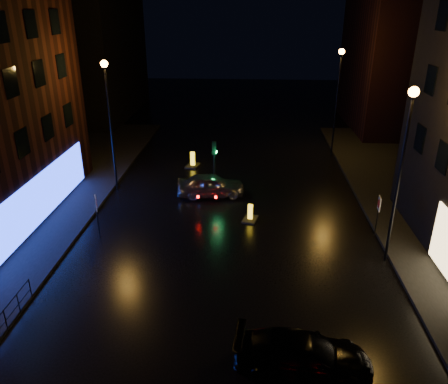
{
  "coord_description": "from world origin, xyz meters",
  "views": [
    {
      "loc": [
        1.05,
        -12.64,
        11.56
      ],
      "look_at": [
        -0.17,
        7.4,
        2.8
      ],
      "focal_mm": 35.0,
      "sensor_mm": 36.0,
      "label": 1
    }
  ],
  "objects": [
    {
      "name": "traffic_signal",
      "position": [
        -1.2,
        14.0,
        0.5
      ],
      "size": [
        1.4,
        2.4,
        3.45
      ],
      "color": "black",
      "rests_on": "ground"
    },
    {
      "name": "road_sign_left",
      "position": [
        -6.86,
        7.49,
        1.75
      ],
      "size": [
        0.26,
        0.54,
        2.34
      ],
      "rotation": [
        0.0,
        0.0,
        0.38
      ],
      "color": "black",
      "rests_on": "ground"
    },
    {
      "name": "bollard_far",
      "position": [
        -3.24,
        18.59,
        0.25
      ],
      "size": [
        1.14,
        1.47,
        1.15
      ],
      "rotation": [
        0.0,
        0.0,
        -0.22
      ],
      "color": "black",
      "rests_on": "ground"
    },
    {
      "name": "building_far_left",
      "position": [
        -16.0,
        35.0,
        7.0
      ],
      "size": [
        8.0,
        16.0,
        14.0
      ],
      "primitive_type": "cube",
      "color": "black",
      "rests_on": "ground"
    },
    {
      "name": "dark_sedan",
      "position": [
        3.03,
        -1.24,
        0.67
      ],
      "size": [
        4.79,
        2.26,
        1.35
      ],
      "primitive_type": "imported",
      "rotation": [
        0.0,
        0.0,
        1.49
      ],
      "color": "black",
      "rests_on": "ground"
    },
    {
      "name": "street_lamp_rnear",
      "position": [
        7.8,
        6.0,
        5.56
      ],
      "size": [
        0.44,
        0.44,
        8.37
      ],
      "color": "black",
      "rests_on": "ground"
    },
    {
      "name": "road_sign_right",
      "position": [
        7.9,
        8.42,
        1.71
      ],
      "size": [
        0.12,
        0.56,
        2.29
      ],
      "rotation": [
        0.0,
        0.0,
        3.04
      ],
      "color": "black",
      "rests_on": "ground"
    },
    {
      "name": "street_lamp_lfar",
      "position": [
        -7.8,
        14.0,
        5.56
      ],
      "size": [
        0.44,
        0.44,
        8.37
      ],
      "color": "black",
      "rests_on": "ground"
    },
    {
      "name": "bollard_near",
      "position": [
        1.19,
        9.87,
        0.21
      ],
      "size": [
        1.01,
        1.27,
        0.98
      ],
      "rotation": [
        0.0,
        0.0,
        -0.26
      ],
      "color": "black",
      "rests_on": "ground"
    },
    {
      "name": "ground",
      "position": [
        0.0,
        0.0,
        0.0
      ],
      "size": [
        120.0,
        120.0,
        0.0
      ],
      "primitive_type": "plane",
      "color": "black",
      "rests_on": "ground"
    },
    {
      "name": "building_far_right",
      "position": [
        15.0,
        32.0,
        6.0
      ],
      "size": [
        8.0,
        14.0,
        12.0
      ],
      "primitive_type": "cube",
      "color": "black",
      "rests_on": "ground"
    },
    {
      "name": "street_lamp_rfar",
      "position": [
        7.8,
        22.0,
        5.56
      ],
      "size": [
        0.44,
        0.44,
        8.37
      ],
      "color": "black",
      "rests_on": "ground"
    },
    {
      "name": "silver_hatchback",
      "position": [
        -1.37,
        13.2,
        0.73
      ],
      "size": [
        4.48,
        2.26,
        1.46
      ],
      "primitive_type": "imported",
      "rotation": [
        0.0,
        0.0,
        1.7
      ],
      "color": "#A1A2A8",
      "rests_on": "ground"
    }
  ]
}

